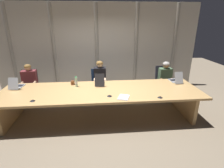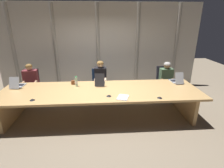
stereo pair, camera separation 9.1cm
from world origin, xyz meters
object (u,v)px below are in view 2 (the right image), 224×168
object	(u,v)px
laptop_left_end	(18,85)
laptop_left_mid	(100,82)
office_chair_left_mid	(100,87)
conference_mic_right_side	(109,95)
conference_mic_middle	(160,97)
spiral_notepad	(123,97)
person_left_end	(31,81)
office_chair_left_end	(32,89)
water_bottle_primary	(77,82)
laptop_center	(176,80)
coffee_mug_near	(73,82)
person_left_mid	(101,79)
office_chair_center	(164,85)
conference_mic_left_side	(32,100)
person_center	(167,78)

from	to	relation	value
laptop_left_end	laptop_left_mid	xyz separation A→B (m)	(2.06, 0.00, 0.01)
office_chair_left_mid	conference_mic_right_side	size ratio (longest dim) A/B	8.25
conference_mic_middle	spiral_notepad	bearing A→B (deg)	175.03
laptop_left_end	person_left_end	distance (m)	0.67
office_chair_left_end	laptop_left_end	bearing A→B (deg)	-7.05
laptop_left_end	water_bottle_primary	distance (m)	1.48
laptop_left_mid	laptop_center	bearing A→B (deg)	-85.39
laptop_center	office_chair_left_end	world-z (taller)	laptop_center
coffee_mug_near	office_chair_left_mid	bearing A→B (deg)	45.37
coffee_mug_near	office_chair_left_end	bearing A→B (deg)	152.27
office_chair_left_end	water_bottle_primary	distance (m)	1.78
person_left_end	spiral_notepad	xyz separation A→B (m)	(2.50, -1.50, 0.09)
person_left_mid	spiral_notepad	bearing A→B (deg)	19.27
laptop_left_mid	office_chair_center	distance (m)	2.23
laptop_left_end	coffee_mug_near	world-z (taller)	laptop_left_end
office_chair_left_mid	coffee_mug_near	xyz separation A→B (m)	(-0.70, -0.71, 0.44)
office_chair_left_end	coffee_mug_near	bearing A→B (deg)	55.36
laptop_center	person_left_end	bearing A→B (deg)	76.99
person_left_end	conference_mic_middle	size ratio (longest dim) A/B	10.42
conference_mic_left_side	conference_mic_middle	size ratio (longest dim) A/B	1.00
office_chair_center	person_left_end	world-z (taller)	person_left_end
person_left_mid	office_chair_center	bearing A→B (deg)	96.23
person_center	water_bottle_primary	xyz separation A→B (m)	(-2.63, -0.71, 0.20)
water_bottle_primary	conference_mic_right_side	xyz separation A→B (m)	(0.78, -0.68, -0.10)
person_left_mid	conference_mic_middle	world-z (taller)	person_left_mid
person_center	laptop_left_end	bearing A→B (deg)	-82.11
person_left_mid	person_center	distance (m)	2.02
person_left_end	office_chair_center	bearing A→B (deg)	86.55
office_chair_left_mid	coffee_mug_near	world-z (taller)	office_chair_left_mid
laptop_left_end	person_center	bearing A→B (deg)	-76.20
laptop_left_mid	coffee_mug_near	bearing A→B (deg)	85.96
person_left_mid	spiral_notepad	distance (m)	1.57
person_center	spiral_notepad	size ratio (longest dim) A/B	3.13
laptop_left_mid	coffee_mug_near	xyz separation A→B (m)	(-0.70, 0.09, -0.01)
person_center	water_bottle_primary	distance (m)	2.73
office_chair_center	person_left_end	distance (m)	4.05
person_left_mid	person_center	bearing A→B (deg)	91.69
office_chair_left_mid	laptop_left_mid	bearing A→B (deg)	-9.11
conference_mic_right_side	person_left_end	bearing A→B (deg)	147.63
laptop_center	laptop_left_end	bearing A→B (deg)	86.09
water_bottle_primary	person_left_end	bearing A→B (deg)	153.21
laptop_left_end	office_chair_left_mid	xyz separation A→B (m)	(2.07, 0.81, -0.44)
office_chair_center	conference_mic_right_side	world-z (taller)	office_chair_center
office_chair_left_end	coffee_mug_near	size ratio (longest dim) A/B	6.56
conference_mic_middle	spiral_notepad	distance (m)	0.79
conference_mic_right_side	spiral_notepad	bearing A→B (deg)	-19.48
laptop_left_end	office_chair_center	bearing A→B (deg)	-74.01
laptop_left_mid	office_chair_left_mid	xyz separation A→B (m)	(0.00, 0.81, -0.45)
person_left_end	person_center	size ratio (longest dim) A/B	1.01
person_center	conference_mic_middle	bearing A→B (deg)	-26.91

